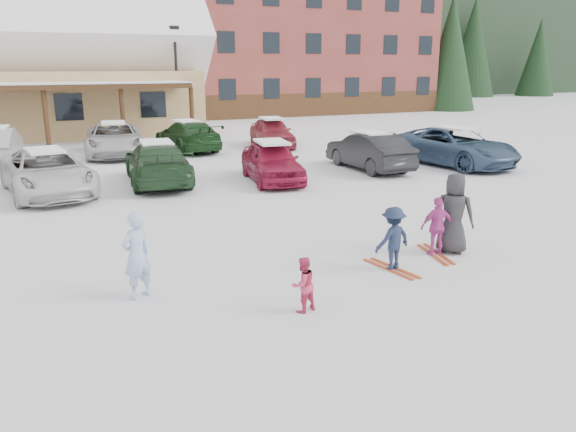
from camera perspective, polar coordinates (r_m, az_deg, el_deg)
name	(u,v)px	position (r m, az deg, el deg)	size (l,w,h in m)	color
ground	(295,281)	(10.69, 0.75, -6.64)	(160.00, 160.00, 0.00)	silver
alpine_hotel	(259,7)	(50.70, -3.01, 20.42)	(31.48, 14.01, 21.48)	maroon
lamp_post	(176,74)	(33.47, -11.27, 13.94)	(0.50, 0.25, 6.04)	black
conifer_1	(451,37)	(53.44, 16.26, 17.04)	(4.84, 4.84, 11.22)	black
conifer_3	(149,51)	(53.97, -13.94, 15.95)	(3.96, 3.96, 9.18)	black
conifer_4	(397,41)	(67.01, 10.97, 17.10)	(5.06, 5.06, 11.73)	black
adult_skier	(137,255)	(10.05, -15.13, -3.89)	(0.57, 0.37, 1.56)	#9CB3DC
toddler_red	(303,284)	(9.28, 1.52, -6.97)	(0.46, 0.36, 0.95)	#C83156
child_navy	(393,239)	(11.27, 10.60, -2.27)	(0.83, 0.48, 1.29)	#18233C
skis_child_navy	(391,268)	(11.48, 10.45, -5.26)	(0.20, 1.40, 0.03)	#AF3D19
child_magenta	(437,226)	(12.34, 14.94, -1.03)	(0.75, 0.31, 1.27)	#C13C94
skis_child_magenta	(435,254)	(12.52, 14.74, -3.77)	(0.20, 1.40, 0.03)	#AF3D19
bystander_dark	(454,213)	(12.55, 16.49, 0.27)	(0.86, 0.56, 1.76)	#28282A
parked_car_2	(47,172)	(19.14, -23.27, 4.10)	(2.33, 5.06, 1.41)	silver
parked_car_3	(158,163)	(19.76, -13.11, 5.28)	(2.00, 4.91, 1.42)	#213F23
parked_car_4	(272,162)	(19.62, -1.64, 5.55)	(1.64, 4.08, 1.39)	maroon
parked_car_5	(369,151)	(22.09, 8.24, 6.54)	(1.52, 4.37, 1.44)	black
parked_car_6	(454,147)	(23.80, 16.53, 6.78)	(2.50, 5.43, 1.51)	#344B6A
parked_car_10	(114,139)	(26.53, -17.22, 7.48)	(2.43, 5.28, 1.47)	#B9B9B9
parked_car_11	(188,136)	(27.19, -10.16, 8.02)	(1.96, 4.83, 1.40)	#173B18
parked_car_12	(272,133)	(28.02, -1.65, 8.47)	(1.67, 4.15, 1.41)	#982A39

